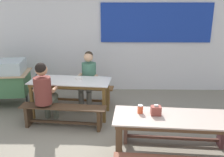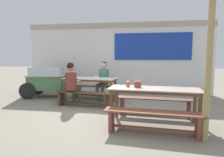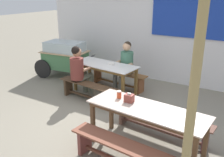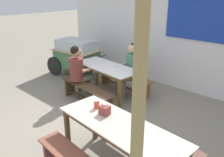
{
  "view_description": "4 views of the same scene",
  "coord_description": "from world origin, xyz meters",
  "px_view_note": "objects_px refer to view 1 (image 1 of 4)",
  "views": [
    {
      "loc": [
        0.34,
        -3.6,
        2.26
      ],
      "look_at": [
        0.25,
        0.56,
        0.99
      ],
      "focal_mm": 39.77,
      "sensor_mm": 36.0,
      "label": 1
    },
    {
      "loc": [
        0.99,
        -4.5,
        1.41
      ],
      "look_at": [
        0.17,
        0.6,
        0.82
      ],
      "focal_mm": 30.77,
      "sensor_mm": 36.0,
      "label": 2
    },
    {
      "loc": [
        2.55,
        -3.69,
        2.46
      ],
      "look_at": [
        0.04,
        0.45,
        0.73
      ],
      "focal_mm": 40.42,
      "sensor_mm": 36.0,
      "label": 3
    },
    {
      "loc": [
        2.96,
        -2.5,
        2.4
      ],
      "look_at": [
        0.25,
        0.43,
        0.89
      ],
      "focal_mm": 38.34,
      "sensor_mm": 36.0,
      "label": 4
    }
  ],
  "objects_px": {
    "dining_table_near": "(181,122)",
    "bench_far_back": "(78,92)",
    "soup_bowl": "(78,78)",
    "person_left_back_turned": "(44,90)",
    "bench_near_back": "(173,128)",
    "person_center_facing": "(88,76)",
    "bench_far_front": "(63,114)",
    "dining_table_far": "(70,84)",
    "condiment_jar": "(140,109)",
    "tissue_box": "(156,110)"
  },
  "relations": [
    {
      "from": "dining_table_near",
      "to": "bench_far_back",
      "type": "relative_size",
      "value": 1.15
    },
    {
      "from": "soup_bowl",
      "to": "person_left_back_turned",
      "type": "bearing_deg",
      "value": -137.5
    },
    {
      "from": "bench_far_back",
      "to": "soup_bowl",
      "type": "relative_size",
      "value": 11.68
    },
    {
      "from": "bench_near_back",
      "to": "person_center_facing",
      "type": "xyz_separation_m",
      "value": [
        -1.57,
        1.57,
        0.42
      ]
    },
    {
      "from": "bench_near_back",
      "to": "soup_bowl",
      "type": "bearing_deg",
      "value": 146.19
    },
    {
      "from": "bench_far_back",
      "to": "bench_far_front",
      "type": "bearing_deg",
      "value": -95.4
    },
    {
      "from": "bench_far_front",
      "to": "bench_near_back",
      "type": "xyz_separation_m",
      "value": [
        1.93,
        -0.52,
        0.0
      ]
    },
    {
      "from": "dining_table_far",
      "to": "bench_far_back",
      "type": "distance_m",
      "value": 0.69
    },
    {
      "from": "dining_table_near",
      "to": "bench_far_back",
      "type": "distance_m",
      "value": 2.88
    },
    {
      "from": "bench_far_back",
      "to": "person_left_back_turned",
      "type": "distance_m",
      "value": 1.2
    },
    {
      "from": "bench_far_back",
      "to": "person_center_facing",
      "type": "relative_size",
      "value": 1.32
    },
    {
      "from": "bench_far_back",
      "to": "condiment_jar",
      "type": "bearing_deg",
      "value": -59.73
    },
    {
      "from": "dining_table_far",
      "to": "person_center_facing",
      "type": "relative_size",
      "value": 1.34
    },
    {
      "from": "dining_table_far",
      "to": "soup_bowl",
      "type": "xyz_separation_m",
      "value": [
        0.16,
        0.06,
        0.1
      ]
    },
    {
      "from": "person_center_facing",
      "to": "bench_far_back",
      "type": "bearing_deg",
      "value": 160.44
    },
    {
      "from": "dining_table_far",
      "to": "bench_far_back",
      "type": "xyz_separation_m",
      "value": [
        0.05,
        0.57,
        -0.38
      ]
    },
    {
      "from": "bench_near_back",
      "to": "tissue_box",
      "type": "bearing_deg",
      "value": -127.44
    },
    {
      "from": "dining_table_near",
      "to": "condiment_jar",
      "type": "xyz_separation_m",
      "value": [
        -0.55,
        0.12,
        0.14
      ]
    },
    {
      "from": "dining_table_far",
      "to": "bench_far_back",
      "type": "relative_size",
      "value": 1.02
    },
    {
      "from": "bench_near_back",
      "to": "tissue_box",
      "type": "relative_size",
      "value": 11.9
    },
    {
      "from": "bench_far_front",
      "to": "bench_far_back",
      "type": "bearing_deg",
      "value": 84.6
    },
    {
      "from": "dining_table_near",
      "to": "condiment_jar",
      "type": "distance_m",
      "value": 0.58
    },
    {
      "from": "soup_bowl",
      "to": "condiment_jar",
      "type": "bearing_deg",
      "value": -54.85
    },
    {
      "from": "condiment_jar",
      "to": "bench_far_front",
      "type": "bearing_deg",
      "value": 144.0
    },
    {
      "from": "dining_table_near",
      "to": "condiment_jar",
      "type": "relative_size",
      "value": 15.33
    },
    {
      "from": "dining_table_far",
      "to": "soup_bowl",
      "type": "distance_m",
      "value": 0.2
    },
    {
      "from": "bench_far_front",
      "to": "person_center_facing",
      "type": "bearing_deg",
      "value": 70.77
    },
    {
      "from": "bench_near_back",
      "to": "person_left_back_turned",
      "type": "relative_size",
      "value": 1.45
    },
    {
      "from": "bench_far_back",
      "to": "condiment_jar",
      "type": "distance_m",
      "value": 2.49
    },
    {
      "from": "dining_table_near",
      "to": "bench_far_front",
      "type": "relative_size",
      "value": 1.17
    },
    {
      "from": "condiment_jar",
      "to": "soup_bowl",
      "type": "xyz_separation_m",
      "value": [
        -1.12,
        1.6,
        -0.04
      ]
    },
    {
      "from": "dining_table_near",
      "to": "bench_near_back",
      "type": "height_order",
      "value": "dining_table_near"
    },
    {
      "from": "tissue_box",
      "to": "condiment_jar",
      "type": "xyz_separation_m",
      "value": [
        -0.21,
        0.05,
        -0.01
      ]
    },
    {
      "from": "bench_far_front",
      "to": "bench_near_back",
      "type": "height_order",
      "value": "same"
    },
    {
      "from": "bench_far_back",
      "to": "person_center_facing",
      "type": "bearing_deg",
      "value": -19.56
    },
    {
      "from": "bench_near_back",
      "to": "person_left_back_turned",
      "type": "distance_m",
      "value": 2.41
    },
    {
      "from": "dining_table_near",
      "to": "person_left_back_turned",
      "type": "relative_size",
      "value": 1.52
    },
    {
      "from": "bench_near_back",
      "to": "bench_far_back",
      "type": "bearing_deg",
      "value": 137.68
    },
    {
      "from": "dining_table_near",
      "to": "bench_near_back",
      "type": "xyz_separation_m",
      "value": [
        0.04,
        0.57,
        -0.4
      ]
    },
    {
      "from": "tissue_box",
      "to": "person_left_back_turned",
      "type": "bearing_deg",
      "value": 149.24
    },
    {
      "from": "dining_table_near",
      "to": "tissue_box",
      "type": "xyz_separation_m",
      "value": [
        -0.34,
        0.07,
        0.14
      ]
    },
    {
      "from": "tissue_box",
      "to": "soup_bowl",
      "type": "relative_size",
      "value": 1.08
    },
    {
      "from": "bench_far_back",
      "to": "person_left_back_turned",
      "type": "height_order",
      "value": "person_left_back_turned"
    },
    {
      "from": "bench_near_back",
      "to": "dining_table_far",
      "type": "bearing_deg",
      "value": 149.8
    },
    {
      "from": "bench_far_front",
      "to": "soup_bowl",
      "type": "height_order",
      "value": "soup_bowl"
    },
    {
      "from": "dining_table_far",
      "to": "person_left_back_turned",
      "type": "distance_m",
      "value": 0.61
    },
    {
      "from": "bench_far_front",
      "to": "person_left_back_turned",
      "type": "height_order",
      "value": "person_left_back_turned"
    },
    {
      "from": "bench_far_back",
      "to": "tissue_box",
      "type": "bearing_deg",
      "value": -56.24
    },
    {
      "from": "person_center_facing",
      "to": "dining_table_near",
      "type": "bearing_deg",
      "value": -54.53
    },
    {
      "from": "person_center_facing",
      "to": "bench_far_front",
      "type": "bearing_deg",
      "value": -109.23
    }
  ]
}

